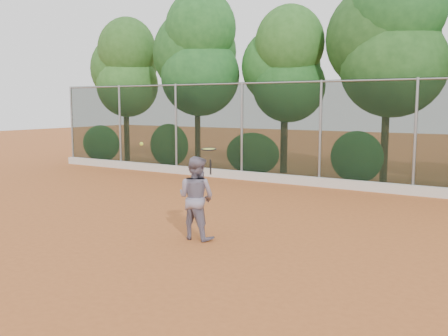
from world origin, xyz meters
The scene contains 7 objects.
ground centered at (0.00, 0.00, 0.00)m, with size 80.00×80.00×0.00m, color #AC5928.
concrete_curb centered at (0.00, 6.82, 0.15)m, with size 24.00×0.20×0.30m, color beige.
tennis_player centered at (0.34, -0.60, 0.84)m, with size 0.82×0.64×1.68m, color slate.
chainlink_fence centered at (0.00, 7.00, 1.86)m, with size 24.09×0.09×3.50m.
foliage_backdrop centered at (-0.55, 8.98, 4.40)m, with size 23.70×3.63×7.55m.
tennis_racket centered at (0.77, -0.77, 1.82)m, with size 0.38×0.38×0.52m.
tennis_ball_in_flight centered at (-0.68, -1.06, 1.92)m, with size 0.07×0.07×0.07m.
Camera 1 is at (6.08, -8.68, 2.72)m, focal length 40.00 mm.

